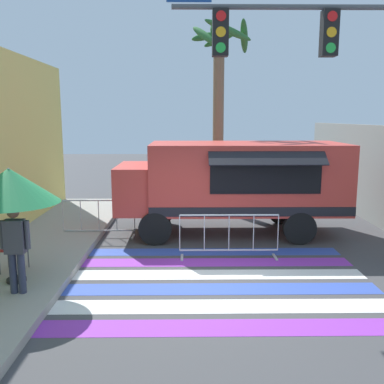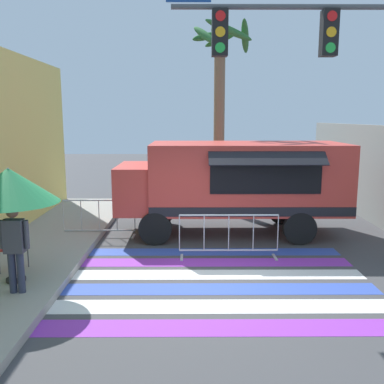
% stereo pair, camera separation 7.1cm
% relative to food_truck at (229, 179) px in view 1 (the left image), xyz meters
% --- Properties ---
extents(ground_plane, '(60.00, 60.00, 0.00)m').
position_rel_food_truck_xyz_m(ground_plane, '(-0.71, -3.60, -1.54)').
color(ground_plane, '#424244').
extents(crosswalk_painted, '(6.40, 4.36, 0.01)m').
position_rel_food_truck_xyz_m(crosswalk_painted, '(-0.71, -3.61, -1.53)').
color(crosswalk_painted, purple).
rests_on(crosswalk_painted, ground_plane).
extents(food_truck, '(6.18, 2.79, 2.54)m').
position_rel_food_truck_xyz_m(food_truck, '(0.00, 0.00, 0.00)').
color(food_truck, '#D13D33').
rests_on(food_truck, ground_plane).
extents(traffic_signal_pole, '(5.08, 0.29, 5.85)m').
position_rel_food_truck_xyz_m(traffic_signal_pole, '(1.74, -2.65, 2.68)').
color(traffic_signal_pole, '#515456').
rests_on(traffic_signal_pole, ground_plane).
extents(patio_umbrella, '(1.79, 1.79, 2.16)m').
position_rel_food_truck_xyz_m(patio_umbrella, '(-4.41, -3.95, 0.45)').
color(patio_umbrella, black).
rests_on(patio_umbrella, sidewalk_left).
extents(folding_chair, '(0.44, 0.44, 0.93)m').
position_rel_food_truck_xyz_m(folding_chair, '(-4.67, -3.29, -0.82)').
color(folding_chair, '#4C4C51').
rests_on(folding_chair, sidewalk_left).
extents(vendor_person, '(0.53, 0.21, 1.57)m').
position_rel_food_truck_xyz_m(vendor_person, '(-4.17, -4.49, -0.50)').
color(vendor_person, '#2D3347').
rests_on(vendor_person, sidewalk_left).
extents(barricade_front, '(2.30, 0.44, 1.04)m').
position_rel_food_truck_xyz_m(barricade_front, '(-0.21, -2.16, -1.01)').
color(barricade_front, '#B7BABF').
rests_on(barricade_front, ground_plane).
extents(barricade_side, '(1.96, 0.44, 1.04)m').
position_rel_food_truck_xyz_m(barricade_side, '(-3.57, -0.37, -1.02)').
color(barricade_side, '#B7BABF').
rests_on(barricade_side, ground_plane).
extents(palm_tree, '(2.08, 2.14, 6.40)m').
position_rel_food_truck_xyz_m(palm_tree, '(-0.08, 3.12, 2.73)').
color(palm_tree, '#7A664C').
rests_on(palm_tree, ground_plane).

